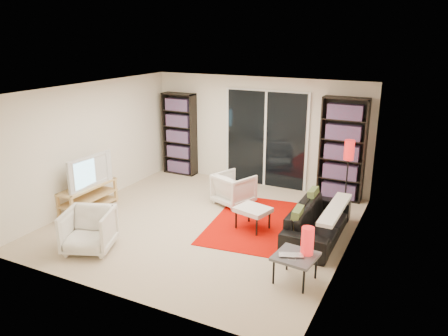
{
  "coord_description": "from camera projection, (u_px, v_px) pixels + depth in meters",
  "views": [
    {
      "loc": [
        3.54,
        -6.32,
        3.31
      ],
      "look_at": [
        0.25,
        0.3,
        1.0
      ],
      "focal_mm": 35.0,
      "sensor_mm": 36.0,
      "label": 1
    }
  ],
  "objects": [
    {
      "name": "side_table",
      "position": [
        296.0,
        258.0,
        5.96
      ],
      "size": [
        0.6,
        0.6,
        0.4
      ],
      "color": "#4A4A4F",
      "rests_on": "floor"
    },
    {
      "name": "rug",
      "position": [
        262.0,
        223.0,
        7.87
      ],
      "size": [
        2.03,
        2.58,
        0.01
      ],
      "primitive_type": "cube",
      "rotation": [
        0.0,
        0.0,
        0.12
      ],
      "color": "#C00900",
      "rests_on": "floor"
    },
    {
      "name": "armchair_front",
      "position": [
        89.0,
        230.0,
        6.84
      ],
      "size": [
        0.94,
        0.96,
        0.68
      ],
      "primitive_type": "imported",
      "rotation": [
        0.0,
        0.0,
        0.38
      ],
      "color": "silver",
      "rests_on": "floor"
    },
    {
      "name": "sofa",
      "position": [
        318.0,
        222.0,
        7.29
      ],
      "size": [
        0.76,
        1.91,
        0.56
      ],
      "primitive_type": "imported",
      "rotation": [
        0.0,
        0.0,
        1.58
      ],
      "color": "black",
      "rests_on": "floor"
    },
    {
      "name": "laptop",
      "position": [
        291.0,
        257.0,
        5.87
      ],
      "size": [
        0.39,
        0.32,
        0.03
      ],
      "primitive_type": "imported",
      "rotation": [
        0.0,
        0.0,
        0.38
      ],
      "color": "silver",
      "rests_on": "side_table"
    },
    {
      "name": "tv",
      "position": [
        86.0,
        171.0,
        8.25
      ],
      "size": [
        0.2,
        1.06,
        0.61
      ],
      "primitive_type": "imported",
      "rotation": [
        0.0,
        0.0,
        1.51
      ],
      "color": "black",
      "rests_on": "tv_stand"
    },
    {
      "name": "floor_lamp",
      "position": [
        349.0,
        157.0,
        8.19
      ],
      "size": [
        0.21,
        0.21,
        1.39
      ],
      "color": "black",
      "rests_on": "floor"
    },
    {
      "name": "armchair_back",
      "position": [
        234.0,
        189.0,
        8.7
      ],
      "size": [
        0.88,
        0.89,
        0.63
      ],
      "primitive_type": "imported",
      "rotation": [
        0.0,
        0.0,
        2.77
      ],
      "color": "silver",
      "rests_on": "floor"
    },
    {
      "name": "tv_stand",
      "position": [
        88.0,
        197.0,
        8.42
      ],
      "size": [
        0.4,
        1.26,
        0.5
      ],
      "color": "#DDBC86",
      "rests_on": "floor"
    },
    {
      "name": "ottoman",
      "position": [
        253.0,
        211.0,
        7.57
      ],
      "size": [
        0.66,
        0.59,
        0.4
      ],
      "color": "silver",
      "rests_on": "floor"
    },
    {
      "name": "wall_back",
      "position": [
        258.0,
        131.0,
        9.67
      ],
      "size": [
        5.0,
        0.02,
        2.4
      ],
      "primitive_type": "cube",
      "color": "white",
      "rests_on": "ground"
    },
    {
      "name": "wall_left",
      "position": [
        93.0,
        144.0,
        8.6
      ],
      "size": [
        0.02,
        5.0,
        2.4
      ],
      "primitive_type": "cube",
      "color": "white",
      "rests_on": "ground"
    },
    {
      "name": "sliding_door",
      "position": [
        266.0,
        139.0,
        9.6
      ],
      "size": [
        1.92,
        0.08,
        2.16
      ],
      "color": "white",
      "rests_on": "ground"
    },
    {
      "name": "wall_front",
      "position": [
        105.0,
        210.0,
        5.4
      ],
      "size": [
        5.0,
        0.02,
        2.4
      ],
      "primitive_type": "cube",
      "color": "white",
      "rests_on": "ground"
    },
    {
      "name": "bookshelf_left",
      "position": [
        180.0,
        134.0,
        10.42
      ],
      "size": [
        0.8,
        0.3,
        1.95
      ],
      "color": "black",
      "rests_on": "ground"
    },
    {
      "name": "floor",
      "position": [
        204.0,
        223.0,
        7.89
      ],
      "size": [
        5.0,
        5.0,
        0.0
      ],
      "primitive_type": "plane",
      "color": "tan",
      "rests_on": "ground"
    },
    {
      "name": "wall_right",
      "position": [
        351.0,
        181.0,
        6.47
      ],
      "size": [
        0.02,
        5.0,
        2.4
      ],
      "primitive_type": "cube",
      "color": "white",
      "rests_on": "ground"
    },
    {
      "name": "bookshelf_right",
      "position": [
        342.0,
        150.0,
        8.76
      ],
      "size": [
        0.9,
        0.3,
        2.1
      ],
      "color": "black",
      "rests_on": "ground"
    },
    {
      "name": "ceiling",
      "position": [
        202.0,
        90.0,
        7.18
      ],
      "size": [
        5.0,
        5.0,
        0.02
      ],
      "primitive_type": "cube",
      "color": "white",
      "rests_on": "wall_back"
    },
    {
      "name": "table_lamp",
      "position": [
        307.0,
        241.0,
        5.93
      ],
      "size": [
        0.17,
        0.17,
        0.39
      ],
      "primitive_type": "cylinder",
      "color": "red",
      "rests_on": "side_table"
    }
  ]
}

